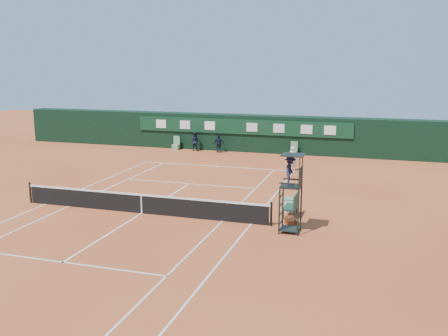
# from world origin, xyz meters

# --- Properties ---
(ground) EXTENTS (90.00, 90.00, 0.00)m
(ground) POSITION_xyz_m (0.00, 0.00, 0.00)
(ground) COLOR #BF582D
(ground) RESTS_ON ground
(court_lines) EXTENTS (11.05, 23.85, 0.01)m
(court_lines) POSITION_xyz_m (0.00, 0.00, 0.01)
(court_lines) COLOR white
(court_lines) RESTS_ON ground
(tennis_net) EXTENTS (12.90, 0.10, 1.10)m
(tennis_net) POSITION_xyz_m (0.00, 0.00, 0.51)
(tennis_net) COLOR black
(tennis_net) RESTS_ON ground
(back_wall) EXTENTS (40.00, 1.65, 3.00)m
(back_wall) POSITION_xyz_m (0.00, 18.74, 1.51)
(back_wall) COLOR black
(back_wall) RESTS_ON ground
(linesman_chair_left) EXTENTS (0.55, 0.50, 1.15)m
(linesman_chair_left) POSITION_xyz_m (-5.50, 17.48, 0.32)
(linesman_chair_left) COLOR #61956A
(linesman_chair_left) RESTS_ON ground
(linesman_chair_right) EXTENTS (0.55, 0.50, 1.15)m
(linesman_chair_right) POSITION_xyz_m (4.50, 17.48, 0.32)
(linesman_chair_right) COLOR #5C8C69
(linesman_chair_right) RESTS_ON ground
(umpire_chair) EXTENTS (0.96, 0.95, 3.42)m
(umpire_chair) POSITION_xyz_m (7.34, -0.59, 2.46)
(umpire_chair) COLOR black
(umpire_chair) RESTS_ON ground
(player_bench) EXTENTS (0.56, 1.20, 1.10)m
(player_bench) POSITION_xyz_m (7.08, 1.70, 0.60)
(player_bench) COLOR #173B2A
(player_bench) RESTS_ON ground
(tennis_bag) EXTENTS (0.67, 0.93, 0.32)m
(tennis_bag) POSITION_xyz_m (7.22, 0.38, 0.16)
(tennis_bag) COLOR black
(tennis_bag) RESTS_ON ground
(cooler) EXTENTS (0.57, 0.57, 0.65)m
(cooler) POSITION_xyz_m (6.75, 2.54, 0.33)
(cooler) COLOR silver
(cooler) RESTS_ON ground
(tennis_ball) EXTENTS (0.07, 0.07, 0.07)m
(tennis_ball) POSITION_xyz_m (-0.72, 6.36, 0.04)
(tennis_ball) COLOR #BAD932
(tennis_ball) RESTS_ON ground
(player) EXTENTS (0.70, 0.56, 1.68)m
(player) POSITION_xyz_m (5.31, 12.03, 0.84)
(player) COLOR silver
(player) RESTS_ON ground
(ball_kid_left) EXTENTS (0.77, 0.61, 1.58)m
(ball_kid_left) POSITION_xyz_m (-3.78, 17.46, 0.79)
(ball_kid_left) COLOR black
(ball_kid_left) RESTS_ON ground
(ball_kid_right) EXTENTS (0.89, 0.43, 1.48)m
(ball_kid_right) POSITION_xyz_m (-1.60, 17.24, 0.74)
(ball_kid_right) COLOR black
(ball_kid_right) RESTS_ON ground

